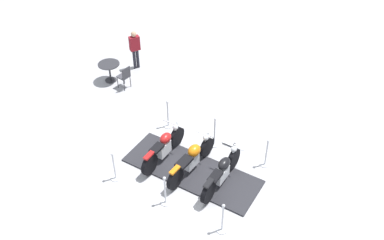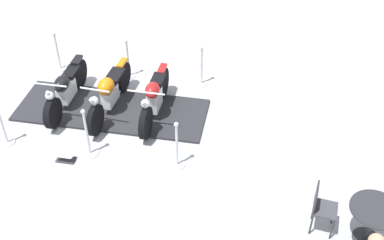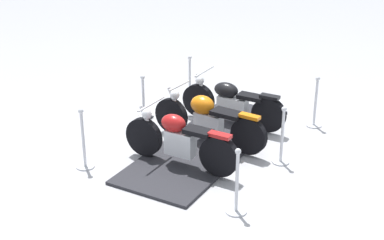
{
  "view_description": "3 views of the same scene",
  "coord_description": "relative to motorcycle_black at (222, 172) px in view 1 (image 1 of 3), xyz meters",
  "views": [
    {
      "loc": [
        -8.19,
        -3.69,
        9.4
      ],
      "look_at": [
        1.15,
        0.5,
        0.98
      ],
      "focal_mm": 39.77,
      "sensor_mm": 36.0,
      "label": 1
    },
    {
      "loc": [
        8.41,
        2.31,
        6.69
      ],
      "look_at": [
        1.44,
        1.88,
        1.0
      ],
      "focal_mm": 45.46,
      "sensor_mm": 36.0,
      "label": 2
    },
    {
      "loc": [
        -3.29,
        8.66,
        4.52
      ],
      "look_at": [
        0.12,
        0.5,
        0.67
      ],
      "focal_mm": 52.36,
      "sensor_mm": 36.0,
      "label": 3
    }
  ],
  "objects": [
    {
      "name": "motorcycle_maroon",
      "position": [
        0.24,
        1.99,
        0.02
      ],
      "size": [
        2.15,
        0.76,
        1.01
      ],
      "rotation": [
        0.0,
        0.0,
        -0.13
      ],
      "color": "black",
      "rests_on": "display_platform"
    },
    {
      "name": "stanchion_right_rear",
      "position": [
        1.71,
        2.6,
        -0.13
      ],
      "size": [
        0.31,
        0.31,
        1.07
      ],
      "color": "silver",
      "rests_on": "ground_plane"
    },
    {
      "name": "cafe_chair_near_table",
      "position": [
        3.08,
        5.11,
        0.05
      ],
      "size": [
        0.48,
        0.48,
        0.93
      ],
      "rotation": [
        0.0,
        0.0,
        1.34
      ],
      "color": "#2D2D33",
      "rests_on": "ground_plane"
    },
    {
      "name": "stanchion_right_front",
      "position": [
        1.28,
        -0.95,
        -0.14
      ],
      "size": [
        0.3,
        0.3,
        1.02
      ],
      "color": "silver",
      "rests_on": "ground_plane"
    },
    {
      "name": "display_platform",
      "position": [
        0.09,
        1.0,
        -0.46
      ],
      "size": [
        1.99,
        4.35,
        0.05
      ],
      "primitive_type": "cube",
      "rotation": [
        0.0,
        0.0,
        1.45
      ],
      "color": "#28282D",
      "rests_on": "ground_plane"
    },
    {
      "name": "stanchion_right_mid",
      "position": [
        1.5,
        0.83,
        -0.14
      ],
      "size": [
        0.34,
        0.34,
        1.12
      ],
      "color": "silver",
      "rests_on": "ground_plane"
    },
    {
      "name": "cafe_table",
      "position": [
        3.27,
        5.91,
        0.09
      ],
      "size": [
        0.83,
        0.83,
        0.76
      ],
      "color": "#2D2D33",
      "rests_on": "ground_plane"
    },
    {
      "name": "stanchion_left_rear",
      "position": [
        -1.09,
        2.94,
        -0.15
      ],
      "size": [
        0.32,
        0.32,
        1.04
      ],
      "color": "silver",
      "rests_on": "ground_plane"
    },
    {
      "name": "stanchion_left_mid",
      "position": [
        -1.31,
        1.17,
        -0.13
      ],
      "size": [
        0.3,
        0.3,
        1.04
      ],
      "color": "silver",
      "rests_on": "ground_plane"
    },
    {
      "name": "bystander_person",
      "position": [
        4.5,
        5.45,
        0.48
      ],
      "size": [
        0.45,
        0.42,
        1.63
      ],
      "rotation": [
        0.0,
        0.0,
        -2.23
      ],
      "color": "#23232D",
      "rests_on": "ground_plane"
    },
    {
      "name": "ground_plane",
      "position": [
        0.09,
        1.0,
        -0.49
      ],
      "size": [
        80.0,
        80.0,
        0.0
      ],
      "primitive_type": "plane",
      "color": "#B2B2B7"
    },
    {
      "name": "stanchion_left_front",
      "position": [
        -1.52,
        -0.61,
        -0.15
      ],
      "size": [
        0.31,
        0.31,
        1.03
      ],
      "color": "silver",
      "rests_on": "ground_plane"
    },
    {
      "name": "info_placard",
      "position": [
        1.72,
        0.39,
        -0.43
      ],
      "size": [
        0.26,
        0.4,
        0.18
      ],
      "rotation": [
        0.0,
        0.0,
        4.59
      ],
      "color": "#333338",
      "rests_on": "ground_plane"
    },
    {
      "name": "motorcycle_black",
      "position": [
        0.0,
        0.0,
        0.0
      ],
      "size": [
        2.19,
        0.72,
        0.98
      ],
      "rotation": [
        0.0,
        0.0,
        -0.12
      ],
      "color": "black",
      "rests_on": "display_platform"
    },
    {
      "name": "motorcycle_copper",
      "position": [
        0.12,
        0.99,
        0.03
      ],
      "size": [
        2.31,
        0.71,
        0.99
      ],
      "rotation": [
        0.0,
        0.0,
        -0.19
      ],
      "color": "black",
      "rests_on": "display_platform"
    }
  ]
}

